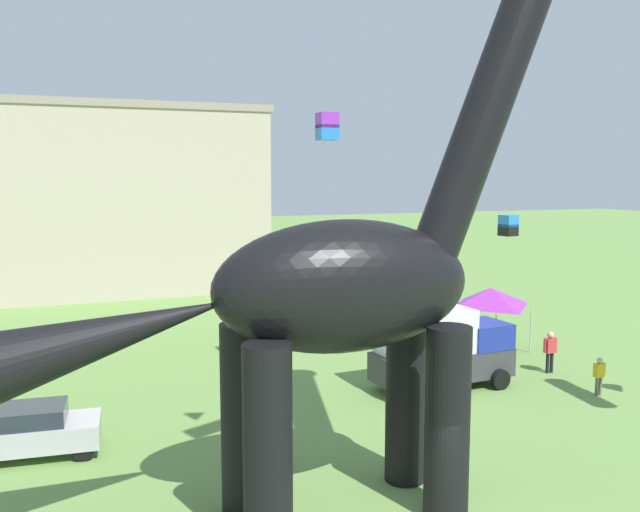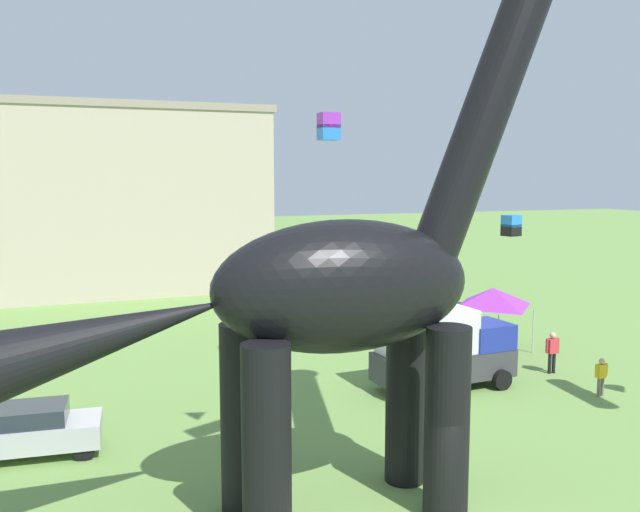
{
  "view_description": "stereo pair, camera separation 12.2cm",
  "coord_description": "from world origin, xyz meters",
  "px_view_note": "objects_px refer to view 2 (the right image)",
  "views": [
    {
      "loc": [
        -7.42,
        -11.82,
        8.38
      ],
      "look_at": [
        -1.0,
        4.61,
        6.26
      ],
      "focal_mm": 37.76,
      "sensor_mm": 36.0,
      "label": 1
    },
    {
      "loc": [
        -7.31,
        -11.86,
        8.38
      ],
      "look_at": [
        -1.0,
        4.61,
        6.26
      ],
      "focal_mm": 37.76,
      "sensor_mm": 36.0,
      "label": 2
    }
  ],
  "objects_px": {
    "dinosaur_sculpture": "(341,286)",
    "parked_box_truck": "(442,347)",
    "person_watching_child": "(601,373)",
    "kite_mid_right": "(329,127)",
    "person_photographer": "(552,349)",
    "kite_high_right": "(511,226)",
    "parked_sedan_left": "(28,430)",
    "festival_canopy_tent": "(493,297)"
  },
  "relations": [
    {
      "from": "parked_sedan_left",
      "to": "kite_mid_right",
      "type": "xyz_separation_m",
      "value": [
        10.64,
        2.42,
        9.37
      ]
    },
    {
      "from": "person_watching_child",
      "to": "kite_high_right",
      "type": "bearing_deg",
      "value": 30.58
    },
    {
      "from": "parked_sedan_left",
      "to": "person_watching_child",
      "type": "relative_size",
      "value": 2.94
    },
    {
      "from": "parked_box_truck",
      "to": "person_watching_child",
      "type": "height_order",
      "value": "parked_box_truck"
    },
    {
      "from": "dinosaur_sculpture",
      "to": "parked_sedan_left",
      "type": "relative_size",
      "value": 3.64
    },
    {
      "from": "person_photographer",
      "to": "festival_canopy_tent",
      "type": "height_order",
      "value": "festival_canopy_tent"
    },
    {
      "from": "person_watching_child",
      "to": "kite_mid_right",
      "type": "xyz_separation_m",
      "value": [
        -9.49,
        4.24,
        9.28
      ]
    },
    {
      "from": "person_watching_child",
      "to": "dinosaur_sculpture",
      "type": "bearing_deg",
      "value": 164.74
    },
    {
      "from": "dinosaur_sculpture",
      "to": "kite_high_right",
      "type": "height_order",
      "value": "dinosaur_sculpture"
    },
    {
      "from": "dinosaur_sculpture",
      "to": "parked_box_truck",
      "type": "bearing_deg",
      "value": 79.98
    },
    {
      "from": "dinosaur_sculpture",
      "to": "parked_box_truck",
      "type": "distance_m",
      "value": 11.54
    },
    {
      "from": "dinosaur_sculpture",
      "to": "person_photographer",
      "type": "distance_m",
      "value": 15.83
    },
    {
      "from": "kite_mid_right",
      "to": "kite_high_right",
      "type": "bearing_deg",
      "value": 32.22
    },
    {
      "from": "kite_mid_right",
      "to": "person_watching_child",
      "type": "bearing_deg",
      "value": -24.06
    },
    {
      "from": "parked_box_truck",
      "to": "person_photographer",
      "type": "xyz_separation_m",
      "value": [
        5.45,
        0.06,
        -0.57
      ]
    },
    {
      "from": "dinosaur_sculpture",
      "to": "festival_canopy_tent",
      "type": "relative_size",
      "value": 5.03
    },
    {
      "from": "kite_mid_right",
      "to": "kite_high_right",
      "type": "distance_m",
      "value": 19.27
    },
    {
      "from": "festival_canopy_tent",
      "to": "kite_high_right",
      "type": "xyz_separation_m",
      "value": [
        5.98,
        6.75,
        2.82
      ]
    },
    {
      "from": "person_watching_child",
      "to": "kite_mid_right",
      "type": "relative_size",
      "value": 1.46
    },
    {
      "from": "dinosaur_sculpture",
      "to": "parked_sedan_left",
      "type": "height_order",
      "value": "dinosaur_sculpture"
    },
    {
      "from": "kite_mid_right",
      "to": "kite_high_right",
      "type": "xyz_separation_m",
      "value": [
        15.78,
        9.95,
        -4.81
      ]
    },
    {
      "from": "parked_sedan_left",
      "to": "kite_high_right",
      "type": "relative_size",
      "value": 3.46
    },
    {
      "from": "parked_box_truck",
      "to": "kite_mid_right",
      "type": "distance_m",
      "value": 9.64
    },
    {
      "from": "kite_mid_right",
      "to": "parked_box_truck",
      "type": "bearing_deg",
      "value": -15.49
    },
    {
      "from": "dinosaur_sculpture",
      "to": "parked_box_truck",
      "type": "relative_size",
      "value": 2.78
    },
    {
      "from": "parked_box_truck",
      "to": "festival_canopy_tent",
      "type": "relative_size",
      "value": 1.81
    },
    {
      "from": "person_photographer",
      "to": "festival_canopy_tent",
      "type": "xyz_separation_m",
      "value": [
        0.03,
        4.34,
        1.47
      ]
    },
    {
      "from": "parked_box_truck",
      "to": "person_photographer",
      "type": "height_order",
      "value": "parked_box_truck"
    },
    {
      "from": "person_watching_child",
      "to": "kite_high_right",
      "type": "relative_size",
      "value": 1.18
    },
    {
      "from": "parked_box_truck",
      "to": "festival_canopy_tent",
      "type": "distance_m",
      "value": 7.08
    },
    {
      "from": "person_photographer",
      "to": "kite_mid_right",
      "type": "distance_m",
      "value": 13.4
    },
    {
      "from": "person_photographer",
      "to": "festival_canopy_tent",
      "type": "bearing_deg",
      "value": 144.16
    },
    {
      "from": "person_photographer",
      "to": "person_watching_child",
      "type": "bearing_deg",
      "value": -40.7
    },
    {
      "from": "parked_sedan_left",
      "to": "festival_canopy_tent",
      "type": "relative_size",
      "value": 1.38
    },
    {
      "from": "parked_box_truck",
      "to": "kite_high_right",
      "type": "relative_size",
      "value": 4.54
    },
    {
      "from": "kite_high_right",
      "to": "parked_sedan_left",
      "type": "bearing_deg",
      "value": -154.93
    },
    {
      "from": "person_photographer",
      "to": "person_watching_child",
      "type": "xyz_separation_m",
      "value": [
        -0.28,
        -3.09,
        -0.18
      ]
    },
    {
      "from": "festival_canopy_tent",
      "to": "kite_high_right",
      "type": "relative_size",
      "value": 2.51
    },
    {
      "from": "dinosaur_sculpture",
      "to": "kite_mid_right",
      "type": "height_order",
      "value": "dinosaur_sculpture"
    },
    {
      "from": "dinosaur_sculpture",
      "to": "person_watching_child",
      "type": "distance_m",
      "value": 14.37
    },
    {
      "from": "parked_sedan_left",
      "to": "person_photographer",
      "type": "relative_size",
      "value": 2.45
    },
    {
      "from": "parked_sedan_left",
      "to": "parked_box_truck",
      "type": "height_order",
      "value": "parked_box_truck"
    }
  ]
}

